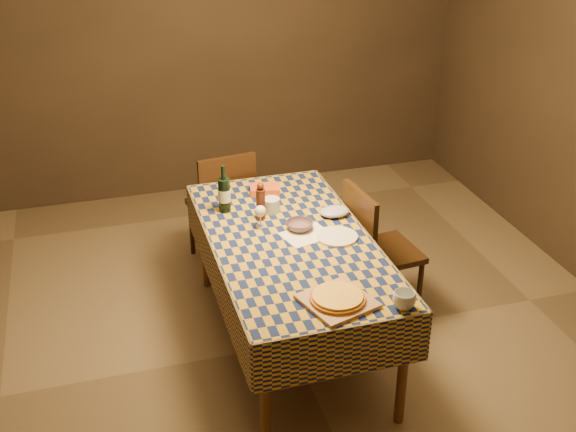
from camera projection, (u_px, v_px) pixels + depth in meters
The scene contains 16 objects.
room at pixel (291, 148), 4.00m from camera, with size 5.00×5.10×2.70m.
dining_table at pixel (290, 250), 4.30m from camera, with size 0.94×1.84×0.77m.
cutting_board at pixel (337, 301), 3.67m from camera, with size 0.32×0.32×0.02m, color #A5734D.
pizza at pixel (338, 297), 3.66m from camera, with size 0.35×0.35×0.03m.
pepper_mill at pixel (261, 202), 4.45m from camera, with size 0.07×0.07×0.24m.
bowl at pixel (299, 226), 4.36m from camera, with size 0.16×0.16×0.05m, color #614851.
wine_glass at pixel (260, 212), 4.36m from camera, with size 0.08×0.08×0.14m.
wine_bottle at pixel (224, 194), 4.54m from camera, with size 0.08×0.08×0.31m.
deli_tub at pixel (271, 205), 4.56m from camera, with size 0.11×0.11×0.09m, color silver.
takeout_container at pixel (265, 190), 4.82m from camera, with size 0.19×0.14×0.05m, color #CC4B1A.
white_plate at pixel (337, 237), 4.28m from camera, with size 0.25×0.25×0.01m, color white.
tumbler at pixel (404, 300), 3.62m from camera, with size 0.12×0.12×0.09m, color silver.
flour_patch at pixel (306, 235), 4.31m from camera, with size 0.28×0.21×0.00m, color white.
flour_bag at pixel (335, 211), 4.53m from camera, with size 0.19×0.14×0.06m, color #A9B1D8.
chair_far at pixel (223, 203), 5.25m from camera, with size 0.47×0.48×0.93m.
chair_right at pixel (374, 245), 4.70m from camera, with size 0.47×0.46×0.93m.
Camera 1 is at (-1.07, -3.57, 2.86)m, focal length 45.00 mm.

